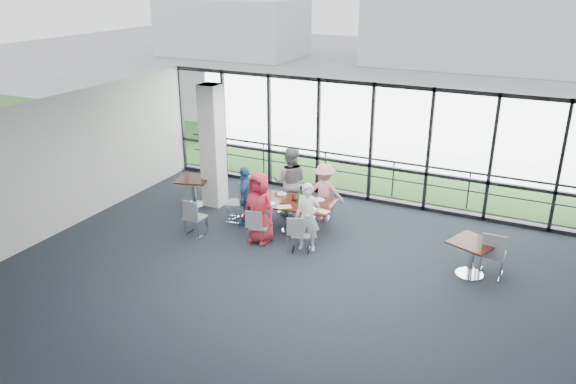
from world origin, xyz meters
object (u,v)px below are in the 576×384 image
at_px(diner_near_left, 259,208).
at_px(side_table_left, 193,183).
at_px(diner_far_right, 324,192).
at_px(chair_main_nr, 301,234).
at_px(chair_spare_lb, 243,204).
at_px(chair_main_nl, 259,226).
at_px(chair_main_fr, 322,204).
at_px(side_table_right, 473,248).
at_px(diner_near_right, 308,217).
at_px(chair_spare_la, 195,217).
at_px(diner_far_left, 290,182).
at_px(main_table, 294,207).
at_px(diner_end, 246,196).
at_px(chair_spare_r, 493,254).
at_px(structural_column, 213,146).
at_px(chair_main_end, 237,203).
at_px(chair_main_fl, 288,197).

bearing_deg(diner_near_left, side_table_left, 163.62).
relative_size(diner_far_right, chair_main_nr, 1.80).
relative_size(chair_main_nr, chair_spare_lb, 0.98).
bearing_deg(chair_main_nl, chair_main_fr, 52.93).
bearing_deg(side_table_right, chair_main_nl, -172.80).
xyz_separation_m(diner_near_right, chair_spare_la, (-2.65, -0.47, -0.33)).
bearing_deg(chair_main_nr, chair_spare_la, 167.98).
height_order(side_table_left, diner_far_left, diner_far_left).
bearing_deg(side_table_left, main_table, -5.69).
bearing_deg(diner_near_right, diner_far_left, 112.81).
xyz_separation_m(main_table, diner_end, (-1.21, -0.16, 0.12)).
bearing_deg(chair_spare_r, structural_column, 175.67).
relative_size(structural_column, diner_far_right, 2.15).
height_order(side_table_right, chair_main_nr, chair_main_nr).
bearing_deg(diner_end, structural_column, -135.19).
distance_m(side_table_right, diner_end, 5.35).
distance_m(structural_column, chair_spare_la, 2.23).
xyz_separation_m(structural_column, side_table_left, (-0.46, -0.31, -0.98)).
xyz_separation_m(chair_main_end, chair_spare_lb, (0.10, 0.10, -0.05)).
bearing_deg(chair_main_fr, chair_main_end, 14.48).
relative_size(main_table, diner_near_right, 1.29).
relative_size(side_table_right, chair_main_nr, 1.28).
distance_m(chair_spare_lb, chair_spare_r, 5.93).
bearing_deg(chair_main_nl, diner_end, 121.30).
distance_m(structural_column, chair_spare_lb, 1.77).
distance_m(diner_far_left, chair_spare_r, 5.12).
xyz_separation_m(chair_spare_lb, chair_spare_r, (5.93, -0.19, 0.06)).
height_order(main_table, chair_main_nl, chair_main_nl).
height_order(side_table_left, chair_spare_r, chair_spare_r).
height_order(chair_spare_la, chair_spare_lb, chair_spare_la).
bearing_deg(chair_main_end, diner_far_left, 119.00).
bearing_deg(diner_far_right, side_table_right, 146.91).
bearing_deg(diner_near_right, chair_spare_la, 175.91).
relative_size(diner_far_right, chair_main_fr, 1.81).
height_order(chair_spare_la, chair_spare_r, chair_spare_r).
bearing_deg(chair_main_nr, side_table_left, 143.14).
height_order(chair_main_end, chair_spare_r, chair_spare_r).
bearing_deg(side_table_left, chair_spare_la, -54.21).
height_order(diner_near_left, chair_spare_r, diner_near_left).
xyz_separation_m(chair_main_nl, chair_spare_r, (4.94, 0.76, 0.07)).
bearing_deg(chair_main_end, side_table_right, 74.84).
relative_size(main_table, chair_main_fl, 2.36).
bearing_deg(chair_main_end, chair_spare_lb, 123.21).
bearing_deg(diner_far_left, diner_near_left, 74.84).
xyz_separation_m(structural_column, chair_main_fr, (2.93, 0.31, -1.19)).
distance_m(diner_near_right, chair_spare_la, 2.71).
distance_m(diner_near_left, chair_main_end, 1.35).
relative_size(diner_near_right, diner_far_right, 1.04).
bearing_deg(diner_far_left, chair_spare_r, 152.53).
height_order(side_table_left, chair_main_end, chair_main_end).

